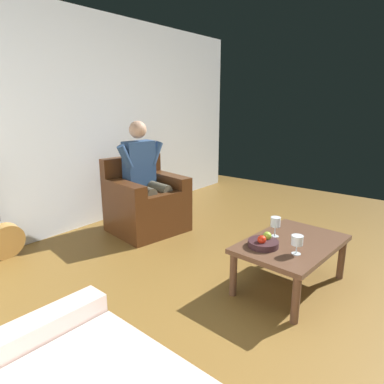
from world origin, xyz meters
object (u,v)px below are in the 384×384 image
object	(u,v)px
wine_glass_near	(297,241)
person_seated	(145,174)
wine_glass_far	(275,223)
armchair	(146,204)
guitar	(4,237)
coffee_table	(291,248)
fruit_bowl	(263,243)

from	to	relation	value
wine_glass_near	person_seated	bearing A→B (deg)	-101.17
person_seated	wine_glass_far	distance (m)	1.77
armchair	wine_glass_far	bearing A→B (deg)	94.16
armchair	wine_glass_near	world-z (taller)	armchair
armchair	guitar	bearing A→B (deg)	-10.72
coffee_table	fruit_bowl	world-z (taller)	fruit_bowl
guitar	fruit_bowl	size ratio (longest dim) A/B	4.19
person_seated	wine_glass_far	bearing A→B (deg)	94.18
wine_glass_near	armchair	bearing A→B (deg)	-101.16
coffee_table	wine_glass_near	bearing A→B (deg)	29.88
guitar	coffee_table	bearing A→B (deg)	116.76
wine_glass_far	wine_glass_near	bearing A→B (deg)	51.26
armchair	fruit_bowl	world-z (taller)	armchair
armchair	fruit_bowl	distance (m)	1.83
wine_glass_near	fruit_bowl	bearing A→B (deg)	-84.50
coffee_table	wine_glass_far	distance (m)	0.24
guitar	fruit_bowl	xyz separation A→B (m)	(-1.01, 2.31, 0.22)
guitar	wine_glass_far	xyz separation A→B (m)	(-1.26, 2.30, 0.31)
coffee_table	fruit_bowl	size ratio (longest dim) A/B	4.17
person_seated	guitar	xyz separation A→B (m)	(1.43, -0.55, -0.48)
guitar	wine_glass_far	size ratio (longest dim) A/B	5.85
wine_glass_near	coffee_table	bearing A→B (deg)	-150.12
coffee_table	wine_glass_far	bearing A→B (deg)	-96.49
armchair	person_seated	xyz separation A→B (m)	(0.00, 0.01, 0.38)
fruit_bowl	wine_glass_near	bearing A→B (deg)	95.50
wine_glass_far	guitar	bearing A→B (deg)	-61.28
person_seated	wine_glass_near	world-z (taller)	person_seated
coffee_table	armchair	bearing A→B (deg)	-95.80
wine_glass_far	fruit_bowl	size ratio (longest dim) A/B	0.72
coffee_table	wine_glass_near	xyz separation A→B (m)	(0.21, 0.12, 0.16)
coffee_table	guitar	bearing A→B (deg)	-63.24
person_seated	coffee_table	distance (m)	1.95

